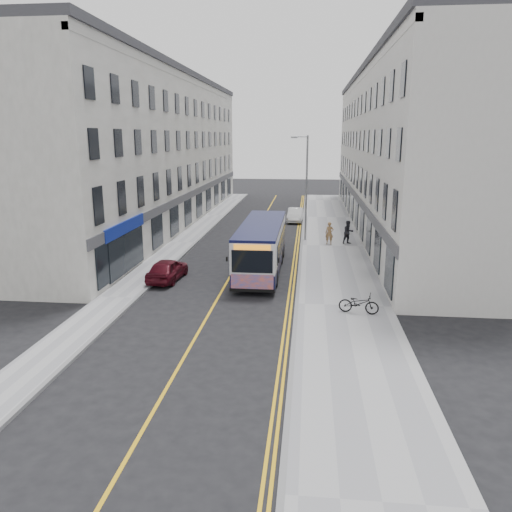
% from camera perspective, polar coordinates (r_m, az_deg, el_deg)
% --- Properties ---
extents(ground, '(140.00, 140.00, 0.00)m').
position_cam_1_polar(ground, '(25.81, -4.19, -4.48)').
color(ground, black).
rests_on(ground, ground).
extents(pavement_east, '(4.50, 64.00, 0.12)m').
position_cam_1_polar(pavement_east, '(37.04, 8.71, 1.09)').
color(pavement_east, '#99999C').
rests_on(pavement_east, ground).
extents(pavement_west, '(2.00, 64.00, 0.12)m').
position_cam_1_polar(pavement_west, '(38.18, -8.41, 1.48)').
color(pavement_west, '#99999C').
rests_on(pavement_west, ground).
extents(kerb_east, '(0.18, 64.00, 0.13)m').
position_cam_1_polar(kerb_east, '(36.99, 5.23, 1.19)').
color(kerb_east, slate).
rests_on(kerb_east, ground).
extents(kerb_west, '(0.18, 64.00, 0.13)m').
position_cam_1_polar(kerb_west, '(37.95, -6.94, 1.46)').
color(kerb_west, slate).
rests_on(kerb_west, ground).
extents(road_centre_line, '(0.12, 64.00, 0.01)m').
position_cam_1_polar(road_centre_line, '(37.27, -0.93, 1.24)').
color(road_centre_line, gold).
rests_on(road_centre_line, ground).
extents(road_dbl_yellow_inner, '(0.10, 64.00, 0.01)m').
position_cam_1_polar(road_dbl_yellow_inner, '(37.02, 4.53, 1.11)').
color(road_dbl_yellow_inner, gold).
rests_on(road_dbl_yellow_inner, ground).
extents(road_dbl_yellow_outer, '(0.10, 64.00, 0.01)m').
position_cam_1_polar(road_dbl_yellow_outer, '(37.01, 4.84, 1.10)').
color(road_dbl_yellow_outer, gold).
rests_on(road_dbl_yellow_outer, ground).
extents(terrace_east, '(6.00, 46.00, 13.00)m').
position_cam_1_polar(terrace_east, '(45.70, 15.24, 11.29)').
color(terrace_east, silver).
rests_on(terrace_east, ground).
extents(terrace_west, '(6.00, 46.00, 13.00)m').
position_cam_1_polar(terrace_west, '(47.12, -10.74, 11.58)').
color(terrace_west, silver).
rests_on(terrace_west, ground).
extents(streetlamp, '(1.32, 0.18, 8.00)m').
position_cam_1_polar(streetlamp, '(38.30, 5.68, 8.14)').
color(streetlamp, gray).
rests_on(streetlamp, ground).
extents(city_bus, '(2.38, 10.15, 2.95)m').
position_cam_1_polar(city_bus, '(29.80, 0.66, 1.24)').
color(city_bus, black).
rests_on(city_bus, ground).
extents(bicycle, '(1.90, 0.96, 0.95)m').
position_cam_1_polar(bicycle, '(23.19, 11.66, -5.30)').
color(bicycle, black).
rests_on(bicycle, pavement_east).
extents(pedestrian_near, '(0.63, 0.44, 1.66)m').
position_cam_1_polar(pedestrian_near, '(37.34, 8.39, 2.60)').
color(pedestrian_near, olive).
rests_on(pedestrian_near, pavement_east).
extents(pedestrian_far, '(1.05, 0.97, 1.74)m').
position_cam_1_polar(pedestrian_far, '(37.71, 10.51, 2.68)').
color(pedestrian_far, black).
rests_on(pedestrian_far, pavement_east).
extents(car_white, '(1.47, 3.88, 1.26)m').
position_cam_1_polar(car_white, '(47.62, 4.51, 4.69)').
color(car_white, silver).
rests_on(car_white, ground).
extents(car_maroon, '(1.77, 3.84, 1.27)m').
position_cam_1_polar(car_maroon, '(28.60, -10.09, -1.52)').
color(car_maroon, '#4A0C16').
rests_on(car_maroon, ground).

